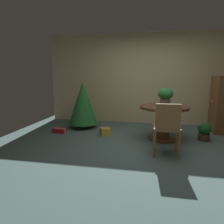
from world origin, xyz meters
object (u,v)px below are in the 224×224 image
Objects in this scene: gift_box_gold at (105,132)px; gift_box_red at (60,130)px; flower_vase at (166,95)px; round_dining_table at (164,118)px; wooden_chair_near at (167,126)px; holiday_tree at (83,103)px; wooden_cabinet at (223,105)px; potted_plant at (204,132)px.

gift_box_red is at bearing 179.79° from gift_box_gold.
round_dining_table is at bearing -110.14° from flower_vase.
round_dining_table reaches higher than gift_box_red.
wooden_chair_near reaches higher than gift_box_red.
wooden_cabinet is (3.52, 0.20, 0.02)m from holiday_tree.
wooden_chair_near is 2.84× the size of gift_box_red.
wooden_chair_near is 3.22× the size of gift_box_gold.
round_dining_table reaches higher than gift_box_gold.
round_dining_table is 0.74× the size of wooden_cabinet.
flower_vase is 1.05m from wooden_chair_near.
wooden_chair_near is 0.67× the size of wooden_cabinet.
holiday_tree is 3.19× the size of potted_plant.
round_dining_table is 2.18m from holiday_tree.
wooden_cabinet is (3.94, 0.80, 0.64)m from gift_box_red.
wooden_cabinet is at bearing 30.35° from flower_vase.
round_dining_table is at bearing -18.72° from holiday_tree.
gift_box_gold is at bearing -38.99° from holiday_tree.
round_dining_table is 2.71× the size of flower_vase.
gift_box_red is 0.24× the size of wooden_cabinet.
wooden_cabinet reaches higher than gift_box_red.
round_dining_table reaches higher than potted_plant.
potted_plant is (0.88, 1.01, -0.34)m from wooden_chair_near.
round_dining_table is at bearing 90.00° from wooden_chair_near.
holiday_tree is 3.76× the size of gift_box_red.
holiday_tree is 3.52m from wooden_cabinet.
holiday_tree is at bearing 168.82° from potted_plant.
gift_box_red is 0.85× the size of potted_plant.
gift_box_red is at bearing -125.54° from holiday_tree.
flower_vase is at bearing -149.65° from wooden_cabinet.
gift_box_red is 3.37m from potted_plant.
gift_box_gold is (0.74, -0.60, -0.59)m from holiday_tree.
wooden_chair_near is (-0.02, -0.96, -0.44)m from flower_vase.
gift_box_red is at bearing 177.60° from round_dining_table.
wooden_cabinet reaches higher than potted_plant.
gift_box_red is (-0.42, -0.59, -0.62)m from holiday_tree.
flower_vase is 1.16m from potted_plant.
potted_plant is at bearing -126.38° from wooden_cabinet.
round_dining_table is 1.39m from gift_box_gold.
flower_vase reaches higher than gift_box_gold.
wooden_chair_near reaches higher than potted_plant.
holiday_tree reaches higher than wooden_chair_near.
gift_box_red is 4.07m from wooden_cabinet.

